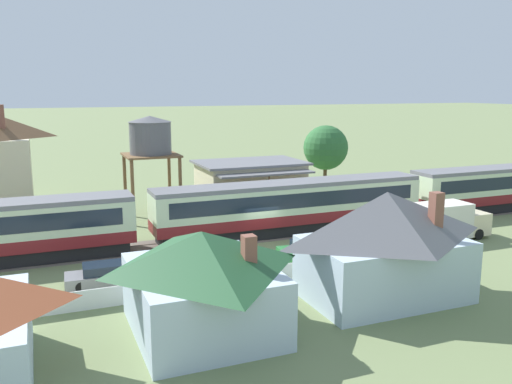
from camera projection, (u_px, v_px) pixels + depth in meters
name	position (u px, v px, depth m)	size (l,w,h in m)	color
ground_plane	(262.00, 241.00, 39.18)	(600.00, 600.00, 0.00)	#707F51
passenger_train	(295.00, 204.00, 41.32)	(67.08, 3.10, 3.95)	maroon
railway_track	(290.00, 232.00, 41.60)	(119.68, 3.60, 0.04)	#665B51
station_building	(250.00, 185.00, 49.70)	(9.64, 7.83, 4.33)	beige
water_tower	(150.00, 138.00, 44.73)	(4.38, 4.38, 8.67)	brown
cottage_dark_green_roof	(202.00, 280.00, 24.25)	(6.55, 7.56, 4.67)	silver
cottage_grey_roof	(385.00, 244.00, 28.07)	(8.78, 5.60, 5.68)	silver
picket_fence_front	(171.00, 288.00, 28.46)	(32.91, 0.06, 1.05)	white
parked_car_green	(310.00, 251.00, 34.64)	(4.21, 2.22, 1.32)	#287A38
parked_car_grey	(106.00, 275.00, 30.32)	(4.52, 1.97, 1.26)	gray
delivery_truck_cream	(448.00, 221.00, 39.50)	(5.93, 2.27, 2.72)	beige
yard_tree_1	(326.00, 148.00, 57.59)	(4.75, 4.75, 7.06)	#4C3823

